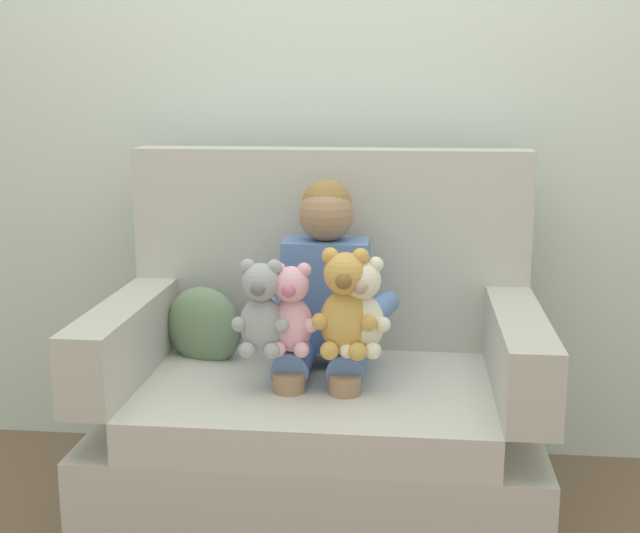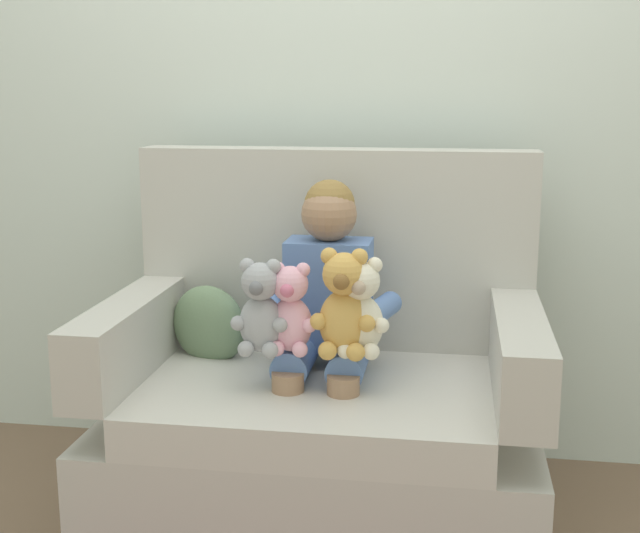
# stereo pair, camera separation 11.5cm
# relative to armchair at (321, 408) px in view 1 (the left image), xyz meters

# --- Properties ---
(ground_plane) EXTENTS (8.00, 8.00, 0.00)m
(ground_plane) POSITION_rel_armchair_xyz_m (0.00, -0.05, -0.36)
(ground_plane) COLOR brown
(back_wall) EXTENTS (6.00, 0.10, 2.60)m
(back_wall) POSITION_rel_armchair_xyz_m (0.00, 0.58, 0.94)
(back_wall) COLOR silver
(back_wall) RESTS_ON ground
(armchair) EXTENTS (1.29, 0.85, 1.13)m
(armchair) POSITION_rel_armchair_xyz_m (0.00, 0.00, 0.00)
(armchair) COLOR #BCB7AD
(armchair) RESTS_ON ground
(seated_child) EXTENTS (0.45, 0.39, 0.82)m
(seated_child) POSITION_rel_armchair_xyz_m (0.01, 0.01, 0.33)
(seated_child) COLOR #597AB7
(seated_child) RESTS_ON armchair
(plush_honey) EXTENTS (0.18, 0.15, 0.31)m
(plush_honey) POSITION_rel_armchair_xyz_m (0.09, -0.16, 0.37)
(plush_honey) COLOR gold
(plush_honey) RESTS_ON armchair
(plush_cream) EXTENTS (0.17, 0.14, 0.28)m
(plush_cream) POSITION_rel_armchair_xyz_m (0.13, -0.15, 0.36)
(plush_cream) COLOR silver
(plush_cream) RESTS_ON armchair
(plush_grey) EXTENTS (0.16, 0.13, 0.28)m
(plush_grey) POSITION_rel_armchair_xyz_m (-0.15, -0.18, 0.36)
(plush_grey) COLOR #9E9EA3
(plush_grey) RESTS_ON armchair
(plush_pink) EXTENTS (0.16, 0.13, 0.26)m
(plush_pink) POSITION_rel_armchair_xyz_m (-0.07, -0.16, 0.35)
(plush_pink) COLOR #EAA8BC
(plush_pink) RESTS_ON armchair
(throw_pillow) EXTENTS (0.28, 0.18, 0.26)m
(throw_pillow) POSITION_rel_armchair_xyz_m (-0.39, 0.10, 0.22)
(throw_pillow) COLOR slate
(throw_pillow) RESTS_ON armchair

